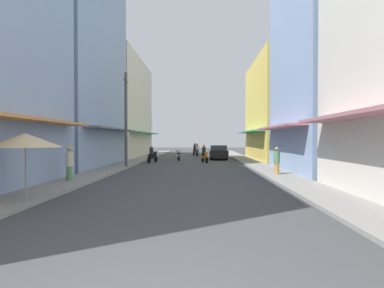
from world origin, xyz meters
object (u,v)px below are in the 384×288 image
at_px(motorbike_maroon, 195,150).
at_px(vendor_umbrella, 25,140).
at_px(pedestrian_midway, 277,162).
at_px(motorbike_silver, 179,155).
at_px(pedestrian_crossing, 69,162).
at_px(utility_pole, 126,119).
at_px(motorbike_orange, 204,155).
at_px(motorbike_black, 152,155).
at_px(motorbike_green, 197,151).
at_px(parked_car, 218,152).

xyz_separation_m(motorbike_maroon, vendor_umbrella, (-4.88, -28.64, 1.31)).
height_order(motorbike_maroon, pedestrian_midway, pedestrian_midway).
distance_m(motorbike_silver, vendor_umbrella, 19.78).
relative_size(pedestrian_midway, vendor_umbrella, 0.73).
xyz_separation_m(pedestrian_crossing, utility_pole, (0.79, 7.40, 2.48)).
bearing_deg(utility_pole, motorbike_orange, 41.22).
distance_m(motorbike_black, utility_pole, 5.68).
height_order(motorbike_black, utility_pole, utility_pole).
xyz_separation_m(motorbike_black, pedestrian_crossing, (-1.87, -12.24, 0.29)).
relative_size(motorbike_black, vendor_umbrella, 0.78).
bearing_deg(motorbike_black, pedestrian_midway, -47.83).
distance_m(motorbike_green, utility_pole, 15.74).
relative_size(motorbike_green, parked_car, 0.44).
relative_size(motorbike_black, utility_pole, 0.26).
distance_m(motorbike_silver, pedestrian_crossing, 15.66).
bearing_deg(parked_car, pedestrian_midway, -80.22).
height_order(motorbike_orange, parked_car, motorbike_orange).
bearing_deg(motorbike_maroon, motorbike_silver, -98.74).
distance_m(pedestrian_crossing, pedestrian_midway, 10.72).
height_order(motorbike_orange, motorbike_maroon, same).
height_order(motorbike_orange, motorbike_green, same).
distance_m(motorbike_green, vendor_umbrella, 26.90).
height_order(motorbike_maroon, parked_car, motorbike_maroon).
distance_m(motorbike_silver, motorbike_maroon, 9.34).
xyz_separation_m(motorbike_black, parked_car, (6.02, 4.71, 0.04)).
xyz_separation_m(motorbike_silver, parked_car, (3.95, 1.81, 0.24)).
bearing_deg(motorbike_black, utility_pole, -102.63).
height_order(motorbike_orange, motorbike_silver, motorbike_orange).
xyz_separation_m(motorbike_orange, pedestrian_midway, (3.89, -9.42, 0.11)).
distance_m(pedestrian_midway, vendor_umbrella, 12.24).
height_order(motorbike_black, pedestrian_midway, pedestrian_midway).
height_order(motorbike_silver, pedestrian_midway, pedestrian_midway).
height_order(motorbike_silver, motorbike_maroon, motorbike_maroon).
distance_m(motorbike_green, pedestrian_midway, 19.72).
distance_m(motorbike_orange, vendor_umbrella, 17.69).
distance_m(motorbike_orange, motorbike_green, 9.78).
relative_size(motorbike_maroon, pedestrian_midway, 1.09).
relative_size(motorbike_maroon, vendor_umbrella, 0.79).
relative_size(motorbike_orange, vendor_umbrella, 0.79).
relative_size(motorbike_black, motorbike_maroon, 0.98).
distance_m(motorbike_green, motorbike_maroon, 2.30).
relative_size(motorbike_orange, motorbike_green, 0.97).
xyz_separation_m(motorbike_maroon, pedestrian_crossing, (-5.37, -24.37, 0.29)).
bearing_deg(motorbike_orange, pedestrian_midway, -67.59).
bearing_deg(motorbike_maroon, motorbike_green, -81.94).
distance_m(motorbike_orange, motorbike_maroon, 12.08).
relative_size(motorbike_green, utility_pole, 0.27).
bearing_deg(motorbike_orange, motorbike_maroon, 95.03).
bearing_deg(pedestrian_crossing, pedestrian_midway, 15.82).
distance_m(motorbike_maroon, pedestrian_crossing, 24.96).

